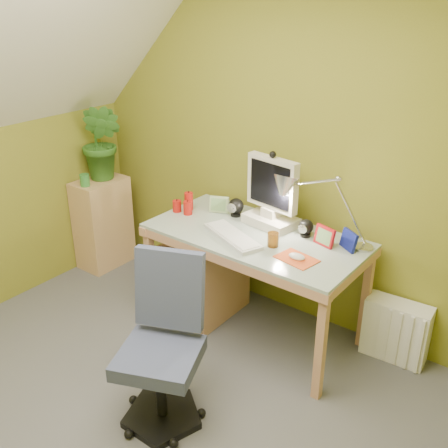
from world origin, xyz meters
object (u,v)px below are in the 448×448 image
Objects in this scene: desk_lamp at (337,194)px; side_ledge at (103,223)px; potted_plant at (102,142)px; task_chair at (159,357)px; desk at (254,284)px; radiator at (396,331)px; monitor at (272,184)px.

side_ledge is (-2.01, -0.13, -0.69)m from desk_lamp.
potted_plant is 2.03m from task_chair.
radiator is at bearing 20.61° from desk.
side_ledge is at bearing 178.52° from desk_lamp.
potted_plant is (-1.53, -0.08, 0.03)m from monitor.
desk is at bearing -81.35° from monitor.
radiator is (2.44, 0.26, -0.18)m from side_ledge.
task_chair is (1.62, -1.03, 0.04)m from side_ledge.
monitor is at bearing -175.01° from radiator.
desk_lamp is at bearing 8.65° from monitor.
desk is 0.85m from desk_lamp.
potted_plant is 0.73× the size of task_chair.
monitor is 1.54m from potted_plant.
desk is 0.68m from monitor.
task_chair is at bearing -34.06° from potted_plant.
monitor reaches higher than radiator.
task_chair is at bearing -126.11° from radiator.
desk_lamp is at bearing 48.56° from task_chair.
potted_plant is (-1.53, 0.10, 0.69)m from desk.
potted_plant is 1.55× the size of radiator.
monitor is 1.21m from radiator.
potted_plant reaches higher than radiator.
desk is 1.56m from side_ledge.
desk is at bearing -163.97° from radiator.
potted_plant is at bearing 176.89° from desk.
potted_plant is (-1.98, -0.08, -0.00)m from desk_lamp.
task_chair is (0.06, -1.15, -0.61)m from monitor.
monitor is 0.89× the size of desk_lamp.
side_ledge reaches higher than radiator.
potted_plant is at bearing 177.13° from desk_lamp.
desk_lamp is 1.04× the size of potted_plant.
side_ledge is 2.46m from radiator.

